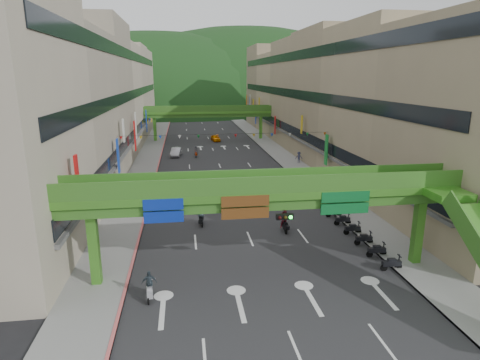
% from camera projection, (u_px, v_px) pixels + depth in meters
% --- Properties ---
extents(ground, '(320.00, 320.00, 0.00)m').
position_uv_depth(ground, '(286.00, 326.00, 21.68)').
color(ground, black).
rests_on(ground, ground).
extents(road_slab, '(18.00, 140.00, 0.02)m').
position_uv_depth(road_slab, '(215.00, 153.00, 69.58)').
color(road_slab, '#28282B').
rests_on(road_slab, ground).
extents(sidewalk_left, '(4.00, 140.00, 0.15)m').
position_uv_depth(sidewalk_left, '(150.00, 155.00, 68.09)').
color(sidewalk_left, gray).
rests_on(sidewalk_left, ground).
extents(sidewalk_right, '(4.00, 140.00, 0.15)m').
position_uv_depth(sidewalk_right, '(276.00, 151.00, 71.04)').
color(sidewalk_right, gray).
rests_on(sidewalk_right, ground).
extents(curb_left, '(0.20, 140.00, 0.18)m').
position_uv_depth(curb_left, '(161.00, 154.00, 68.34)').
color(curb_left, '#CC5959').
rests_on(curb_left, ground).
extents(curb_right, '(0.20, 140.00, 0.18)m').
position_uv_depth(curb_right, '(266.00, 152.00, 70.78)').
color(curb_right, gray).
rests_on(curb_right, ground).
extents(building_row_left, '(12.80, 95.00, 19.00)m').
position_uv_depth(building_row_left, '(97.00, 99.00, 64.65)').
color(building_row_left, '#9E937F').
rests_on(building_row_left, ground).
extents(building_row_right, '(12.80, 95.00, 19.00)m').
position_uv_depth(building_row_right, '(322.00, 97.00, 69.73)').
color(building_row_right, gray).
rests_on(building_row_right, ground).
extents(overpass_near, '(28.00, 12.27, 7.10)m').
position_uv_depth(overpass_near, '(282.00, 203.00, 25.64)').
color(overpass_near, '#4C9E2D').
rests_on(overpass_near, ground).
extents(overpass_far, '(28.00, 2.20, 7.10)m').
position_uv_depth(overpass_far, '(208.00, 114.00, 82.59)').
color(overpass_far, '#4C9E2D').
rests_on(overpass_far, ground).
extents(hill_left, '(168.00, 140.00, 112.00)m').
position_uv_depth(hill_left, '(160.00, 107.00, 172.97)').
color(hill_left, '#1C4419').
rests_on(hill_left, ground).
extents(hill_right, '(208.00, 176.00, 128.00)m').
position_uv_depth(hill_right, '(245.00, 103.00, 197.49)').
color(hill_right, '#1C4419').
rests_on(hill_right, ground).
extents(bunting_string, '(26.00, 0.36, 0.47)m').
position_uv_depth(bunting_string, '(226.00, 136.00, 48.91)').
color(bunting_string, black).
rests_on(bunting_string, ground).
extents(scooter_rider_near, '(0.66, 1.60, 1.92)m').
position_uv_depth(scooter_rider_near, '(201.00, 216.00, 36.01)').
color(scooter_rider_near, black).
rests_on(scooter_rider_near, ground).
extents(scooter_rider_mid, '(0.98, 1.60, 2.23)m').
position_uv_depth(scooter_rider_mid, '(285.00, 219.00, 34.43)').
color(scooter_rider_mid, black).
rests_on(scooter_rider_mid, ground).
extents(scooter_rider_left, '(0.93, 1.60, 1.88)m').
position_uv_depth(scooter_rider_left, '(149.00, 286.00, 24.00)').
color(scooter_rider_left, '#95959C').
rests_on(scooter_rider_left, ground).
extents(scooter_rider_far, '(0.78, 1.60, 1.91)m').
position_uv_depth(scooter_rider_far, '(196.00, 152.00, 66.04)').
color(scooter_rider_far, maroon).
rests_on(scooter_rider_far, ground).
extents(parked_scooter_row, '(1.60, 11.55, 1.08)m').
position_uv_depth(parked_scooter_row, '(358.00, 233.00, 32.97)').
color(parked_scooter_row, black).
rests_on(parked_scooter_row, ground).
extents(car_silver, '(2.06, 4.53, 1.44)m').
position_uv_depth(car_silver, '(176.00, 152.00, 66.95)').
color(car_silver, '#B1B1B9').
rests_on(car_silver, ground).
extents(car_yellow, '(2.02, 3.93, 1.28)m').
position_uv_depth(car_yellow, '(216.00, 138.00, 82.41)').
color(car_yellow, orange).
rests_on(car_yellow, ground).
extents(pedestrian_red, '(1.06, 0.97, 1.77)m').
position_uv_depth(pedestrian_red, '(310.00, 180.00, 48.31)').
color(pedestrian_red, '#9B210A').
rests_on(pedestrian_red, ground).
extents(pedestrian_dark, '(0.98, 0.50, 1.61)m').
position_uv_depth(pedestrian_dark, '(415.00, 241.00, 30.77)').
color(pedestrian_dark, black).
rests_on(pedestrian_dark, ground).
extents(pedestrian_blue, '(0.89, 0.69, 1.67)m').
position_uv_depth(pedestrian_blue, '(299.00, 158.00, 61.43)').
color(pedestrian_blue, '#2C304E').
rests_on(pedestrian_blue, ground).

